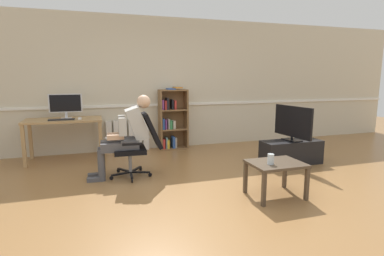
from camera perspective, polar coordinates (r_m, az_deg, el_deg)
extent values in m
plane|color=olive|center=(4.16, 1.66, -11.56)|extent=(18.00, 18.00, 0.00)
cube|color=beige|center=(6.44, -6.26, 8.21)|extent=(12.00, 0.10, 2.70)
cube|color=white|center=(6.40, -6.07, 4.35)|extent=(12.00, 0.03, 0.05)
cube|color=tan|center=(5.75, -29.06, -3.07)|extent=(0.06, 0.06, 0.72)
cube|color=tan|center=(5.63, -16.75, -2.49)|extent=(0.06, 0.06, 0.72)
cube|color=tan|center=(6.20, -16.87, -1.42)|extent=(0.06, 0.06, 0.72)
cube|color=tan|center=(6.30, -28.08, -1.97)|extent=(0.06, 0.06, 0.72)
cube|color=tan|center=(5.88, -22.97, 1.39)|extent=(1.31, 0.66, 0.04)
cube|color=silver|center=(5.93, -22.52, 1.72)|extent=(0.18, 0.14, 0.01)
cube|color=silver|center=(5.94, -22.54, 2.28)|extent=(0.04, 0.02, 0.10)
cube|color=silver|center=(5.92, -22.68, 4.35)|extent=(0.57, 0.02, 0.33)
cube|color=black|center=(5.91, -22.69, 4.34)|extent=(0.52, 0.00, 0.30)
cube|color=black|center=(5.74, -23.32, 1.46)|extent=(0.42, 0.12, 0.02)
cube|color=white|center=(5.73, -20.33, 1.71)|extent=(0.06, 0.10, 0.03)
cube|color=brown|center=(6.26, -6.00, 1.49)|extent=(0.03, 0.28, 1.24)
cube|color=brown|center=(6.40, -1.12, 1.71)|extent=(0.03, 0.28, 1.24)
cube|color=brown|center=(6.46, -3.84, 1.77)|extent=(0.56, 0.02, 1.24)
cube|color=brown|center=(6.44, -3.47, -3.76)|extent=(0.52, 0.28, 0.03)
cube|color=brown|center=(6.36, -3.51, -0.20)|extent=(0.52, 0.28, 0.03)
cube|color=brown|center=(6.30, -3.55, 3.43)|extent=(0.52, 0.28, 0.03)
cube|color=brown|center=(6.27, -3.59, 7.11)|extent=(0.52, 0.28, 0.03)
cube|color=red|center=(6.34, -5.44, -2.91)|extent=(0.05, 0.19, 0.21)
cube|color=#2D519E|center=(6.27, -5.50, 0.80)|extent=(0.04, 0.19, 0.22)
cube|color=#89428E|center=(6.24, -5.61, 4.40)|extent=(0.03, 0.19, 0.20)
cube|color=#6699A3|center=(6.37, -4.87, -2.75)|extent=(0.04, 0.19, 0.22)
cube|color=#89428E|center=(6.30, -5.04, 0.72)|extent=(0.03, 0.19, 0.20)
cube|color=red|center=(6.26, -5.10, 4.33)|extent=(0.04, 0.19, 0.18)
cube|color=gold|center=(6.38, -4.63, -2.95)|extent=(0.05, 0.19, 0.18)
cube|color=white|center=(6.33, -4.48, 0.81)|extent=(0.03, 0.19, 0.21)
cube|color=black|center=(6.25, -4.71, 4.58)|extent=(0.04, 0.19, 0.24)
cube|color=white|center=(6.40, -3.64, -2.66)|extent=(0.02, 0.19, 0.23)
cube|color=#38844C|center=(6.31, -4.11, 0.69)|extent=(0.05, 0.19, 0.18)
cube|color=black|center=(6.30, -3.80, 4.48)|extent=(0.03, 0.19, 0.20)
cube|color=#2D519E|center=(6.39, -3.58, -2.63)|extent=(0.05, 0.19, 0.24)
cube|color=beige|center=(6.34, -3.51, 0.67)|extent=(0.05, 0.19, 0.17)
cube|color=red|center=(6.30, -3.31, 4.40)|extent=(0.04, 0.19, 0.18)
cube|color=beige|center=(6.43, -3.24, -2.67)|extent=(0.04, 0.19, 0.21)
cube|color=#2D519E|center=(6.23, -3.99, 7.33)|extent=(0.16, 0.22, 0.02)
cube|color=orange|center=(6.30, -2.73, 7.59)|extent=(0.16, 0.22, 0.02)
cube|color=white|center=(6.31, -15.31, -1.56)|extent=(0.11, 0.08, 0.63)
cube|color=white|center=(6.32, -13.97, -1.49)|extent=(0.11, 0.08, 0.63)
cube|color=white|center=(6.33, -12.64, -1.42)|extent=(0.11, 0.08, 0.63)
cube|color=white|center=(6.34, -11.31, -1.35)|extent=(0.11, 0.08, 0.63)
cube|color=white|center=(6.36, -9.98, -1.28)|extent=(0.11, 0.08, 0.63)
cube|color=white|center=(6.38, -8.67, -1.21)|extent=(0.11, 0.08, 0.63)
cube|color=black|center=(4.62, -11.34, -8.67)|extent=(0.05, 0.30, 0.02)
cylinder|color=black|center=(4.49, -11.18, -9.72)|extent=(0.02, 0.06, 0.06)
cube|color=black|center=(4.73, -9.69, -8.19)|extent=(0.29, 0.14, 0.02)
cylinder|color=black|center=(4.71, -7.87, -8.69)|extent=(0.06, 0.04, 0.06)
cube|color=black|center=(4.88, -10.53, -7.64)|extent=(0.22, 0.26, 0.02)
cylinder|color=black|center=(5.02, -9.63, -7.59)|extent=(0.05, 0.06, 0.06)
cube|color=black|center=(4.88, -12.61, -7.74)|extent=(0.20, 0.27, 0.02)
cylinder|color=black|center=(5.00, -13.69, -7.80)|extent=(0.05, 0.06, 0.06)
cube|color=black|center=(4.71, -13.18, -8.37)|extent=(0.30, 0.11, 0.02)
cylinder|color=black|center=(4.68, -14.90, -9.07)|extent=(0.06, 0.04, 0.06)
cylinder|color=gray|center=(4.72, -11.53, -6.26)|extent=(0.05, 0.05, 0.30)
cube|color=black|center=(4.67, -11.61, -4.08)|extent=(0.48, 0.48, 0.07)
cube|color=black|center=(4.64, -7.54, -0.36)|extent=(0.30, 0.45, 0.54)
cube|color=black|center=(4.90, -11.64, -1.72)|extent=(0.28, 0.06, 0.03)
cube|color=black|center=(4.39, -11.18, -3.01)|extent=(0.28, 0.06, 0.03)
cube|color=#4C4C51|center=(4.65, -11.65, -2.82)|extent=(0.27, 0.35, 0.14)
cube|color=#B2B2AD|center=(4.60, -10.33, 0.87)|extent=(0.36, 0.35, 0.52)
sphere|color=#D6A884|center=(4.58, -9.09, 4.91)|extent=(0.20, 0.20, 0.20)
cube|color=white|center=(4.62, -15.16, -1.77)|extent=(0.15, 0.04, 0.02)
cube|color=#4C4C51|center=(4.74, -14.24, -3.04)|extent=(0.42, 0.15, 0.13)
cylinder|color=#4C4C51|center=(4.81, -16.62, -6.15)|extent=(0.10, 0.10, 0.46)
cube|color=#4C4C51|center=(4.87, -17.70, -8.44)|extent=(0.22, 0.10, 0.06)
cube|color=#4C4C51|center=(4.55, -14.19, -3.58)|extent=(0.42, 0.15, 0.13)
cylinder|color=#4C4C51|center=(4.62, -16.67, -6.81)|extent=(0.10, 0.10, 0.46)
cube|color=#4C4C51|center=(4.68, -17.79, -9.19)|extent=(0.22, 0.10, 0.06)
cube|color=#B2B2AD|center=(4.75, -13.10, 0.80)|extent=(0.10, 0.08, 0.26)
cube|color=#D6A884|center=(4.71, -14.21, -1.26)|extent=(0.24, 0.08, 0.07)
cube|color=#B2B2AD|center=(4.43, -12.93, 0.19)|extent=(0.10, 0.08, 0.26)
cube|color=#D6A884|center=(4.52, -14.15, -1.71)|extent=(0.24, 0.08, 0.07)
cube|color=black|center=(5.56, 18.12, -4.34)|extent=(1.06, 0.39, 0.41)
cube|color=black|center=(5.51, 18.23, -2.16)|extent=(0.23, 0.34, 0.02)
cylinder|color=black|center=(5.51, 18.25, -1.81)|extent=(0.04, 0.04, 0.05)
cube|color=black|center=(5.46, 18.41, 1.17)|extent=(0.13, 0.87, 0.53)
cube|color=white|center=(5.47, 18.58, 1.18)|extent=(0.09, 0.81, 0.49)
cube|color=#4C3D2D|center=(3.69, 13.35, -11.18)|extent=(0.04, 0.04, 0.41)
cube|color=#4C3D2D|center=(4.02, 20.77, -9.81)|extent=(0.04, 0.04, 0.41)
cube|color=#4C3D2D|center=(4.36, 17.04, -8.08)|extent=(0.04, 0.04, 0.41)
cube|color=#4C3D2D|center=(4.06, 10.01, -9.12)|extent=(0.04, 0.04, 0.41)
cube|color=#4C3D2D|center=(3.96, 15.50, -6.45)|extent=(0.66, 0.51, 0.03)
cylinder|color=silver|center=(3.84, 14.57, -5.68)|extent=(0.08, 0.08, 0.13)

